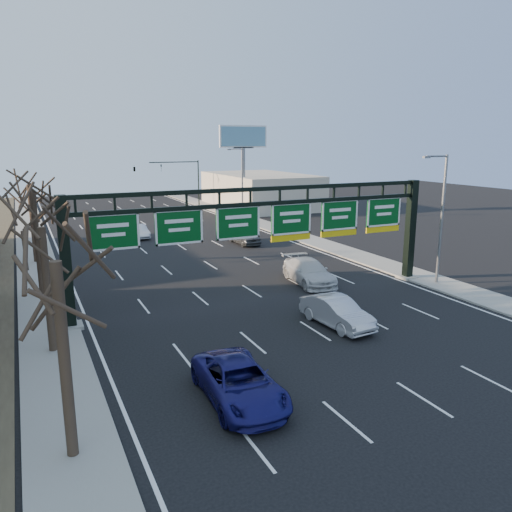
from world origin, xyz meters
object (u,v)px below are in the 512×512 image
sign_gantry (267,228)px  car_white_wagon (309,272)px  car_blue_suv (239,382)px  car_silver_sedan (337,312)px

sign_gantry → car_white_wagon: bearing=25.4°
car_white_wagon → car_blue_suv: bearing=-123.2°
sign_gantry → car_white_wagon: size_ratio=4.30×
sign_gantry → car_silver_sedan: size_ratio=5.13×
car_white_wagon → car_silver_sedan: bearing=-103.9°
sign_gantry → car_blue_suv: bearing=-121.5°
sign_gantry → car_silver_sedan: (1.30, -5.86, -3.84)m
sign_gantry → car_white_wagon: 6.13m
car_blue_suv → car_white_wagon: 17.13m
car_silver_sedan → car_white_wagon: bearing=64.1°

